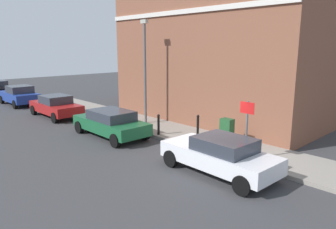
# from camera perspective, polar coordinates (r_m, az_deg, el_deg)

# --- Properties ---
(ground) EXTENTS (80.00, 80.00, 0.00)m
(ground) POSITION_cam_1_polar(r_m,az_deg,el_deg) (12.84, 6.67, -8.10)
(ground) COLOR #38383A
(sidewalk) EXTENTS (2.67, 30.00, 0.15)m
(sidewalk) POSITION_cam_1_polar(r_m,az_deg,el_deg) (18.16, -4.20, -1.76)
(sidewalk) COLOR gray
(sidewalk) RESTS_ON ground
(corner_building) EXTENTS (6.70, 12.43, 9.26)m
(corner_building) POSITION_cam_1_polar(r_m,az_deg,el_deg) (19.77, 9.68, 12.56)
(corner_building) COLOR brown
(corner_building) RESTS_ON ground
(car_white) EXTENTS (1.99, 4.33, 1.36)m
(car_white) POSITION_cam_1_polar(r_m,az_deg,el_deg) (11.33, 9.38, -7.15)
(car_white) COLOR silver
(car_white) RESTS_ON ground
(car_green) EXTENTS (1.96, 4.45, 1.35)m
(car_green) POSITION_cam_1_polar(r_m,az_deg,el_deg) (16.01, -10.32, -1.45)
(car_green) COLOR #195933
(car_green) RESTS_ON ground
(car_red) EXTENTS (1.88, 4.34, 1.40)m
(car_red) POSITION_cam_1_polar(r_m,az_deg,el_deg) (21.50, -19.64, 1.49)
(car_red) COLOR maroon
(car_red) RESTS_ON ground
(car_blue) EXTENTS (1.94, 4.16, 1.51)m
(car_blue) POSITION_cam_1_polar(r_m,az_deg,el_deg) (27.08, -25.30, 3.19)
(car_blue) COLOR navy
(car_blue) RESTS_ON ground
(utility_cabinet) EXTENTS (0.46, 0.61, 1.15)m
(utility_cabinet) POSITION_cam_1_polar(r_m,az_deg,el_deg) (14.36, 10.58, -3.18)
(utility_cabinet) COLOR #1E4C28
(utility_cabinet) RESTS_ON sidewalk
(bollard_near_cabinet) EXTENTS (0.14, 0.14, 1.04)m
(bollard_near_cabinet) POSITION_cam_1_polar(r_m,az_deg,el_deg) (15.50, 5.42, -1.80)
(bollard_near_cabinet) COLOR black
(bollard_near_cabinet) RESTS_ON sidewalk
(bollard_far_kerb) EXTENTS (0.14, 0.14, 1.04)m
(bollard_far_kerb) POSITION_cam_1_polar(r_m,az_deg,el_deg) (15.58, -1.72, -1.68)
(bollard_far_kerb) COLOR black
(bollard_far_kerb) RESTS_ON sidewalk
(street_sign) EXTENTS (0.08, 0.60, 2.30)m
(street_sign) POSITION_cam_1_polar(r_m,az_deg,el_deg) (12.22, 14.08, -1.29)
(street_sign) COLOR #59595B
(street_sign) RESTS_ON sidewalk
(lamppost) EXTENTS (0.20, 0.44, 5.72)m
(lamppost) POSITION_cam_1_polar(r_m,az_deg,el_deg) (17.73, -4.19, 8.47)
(lamppost) COLOR #59595B
(lamppost) RESTS_ON sidewalk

